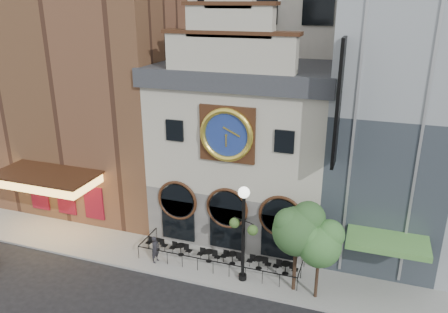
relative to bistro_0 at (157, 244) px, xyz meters
name	(u,v)px	position (x,y,z in m)	size (l,w,h in m)	color
ground	(206,287)	(4.65, -2.54, -0.61)	(120.00, 120.00, 0.00)	black
sidewalk	(220,263)	(4.65, -0.04, -0.54)	(44.00, 5.00, 0.15)	gray
clock_building	(245,144)	(4.65, 5.29, 6.07)	(12.60, 8.78, 18.65)	#605E5B
theater_building	(99,50)	(-8.35, 7.42, 11.99)	(14.00, 15.60, 25.00)	brown
cafe_railing	(220,257)	(4.65, -0.04, -0.01)	(10.60, 2.60, 0.90)	black
bistro_0	(157,244)	(0.00, 0.00, 0.00)	(1.58, 0.68, 0.90)	black
bistro_1	(181,249)	(1.85, -0.06, 0.00)	(1.58, 0.68, 0.90)	black
bistro_2	(209,255)	(3.91, -0.16, 0.00)	(1.58, 0.68, 0.90)	black
bistro_3	(232,258)	(5.46, 0.08, 0.00)	(1.58, 0.68, 0.90)	black
bistro_4	(259,262)	(7.23, 0.13, 0.00)	(1.58, 0.68, 0.90)	black
bistro_5	(286,268)	(8.96, 0.11, 0.00)	(1.58, 0.68, 0.90)	black
pedestrian	(155,249)	(0.62, -1.31, 0.46)	(0.67, 0.44, 1.84)	black
lamppost	(243,224)	(6.58, -1.30, 3.38)	(1.90, 1.13, 6.22)	black
tree_left	(298,227)	(9.77, -1.19, 3.68)	(2.93, 2.82, 5.65)	#382619
tree_right	(321,243)	(11.10, -1.48, 3.11)	(2.53, 2.44, 4.88)	#382619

